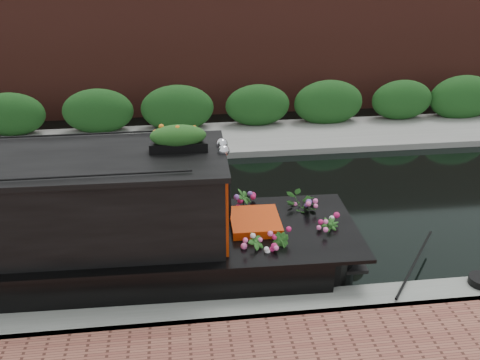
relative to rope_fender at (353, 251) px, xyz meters
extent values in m
plane|color=black|center=(-2.98, 1.93, -0.18)|extent=(80.00, 80.00, 0.00)
cube|color=gray|center=(-2.98, -1.37, -0.18)|extent=(40.00, 0.60, 0.50)
cube|color=gray|center=(-2.98, 6.13, -0.18)|extent=(40.00, 2.40, 0.34)
cube|color=#194417|center=(-2.98, 7.03, -0.18)|extent=(40.00, 1.10, 2.80)
cube|color=#53241C|center=(-2.98, 9.13, -0.18)|extent=(40.00, 1.00, 8.00)
cube|color=#C03307|center=(-2.32, 0.00, 1.30)|extent=(0.10, 1.81, 1.40)
cube|color=black|center=(-3.69, -0.92, 1.38)|extent=(0.93, 0.05, 0.57)
cube|color=#C03307|center=(-1.78, 0.00, 0.55)|extent=(0.85, 0.95, 0.52)
sphere|color=silver|center=(-2.30, -0.14, 2.11)|extent=(0.19, 0.19, 0.19)
sphere|color=silver|center=(-2.30, 0.14, 2.11)|extent=(0.19, 0.19, 0.19)
cube|color=black|center=(-2.99, 0.00, 2.16)|extent=(0.90, 0.26, 0.15)
ellipsoid|color=orange|center=(-2.99, 0.00, 2.36)|extent=(0.99, 0.27, 0.25)
imported|color=#22531B|center=(-1.87, -0.69, 0.59)|extent=(0.38, 0.38, 0.61)
imported|color=#22531B|center=(-1.46, -0.73, 0.58)|extent=(0.41, 0.41, 0.59)
imported|color=#22531B|center=(-0.83, 0.52, 0.61)|extent=(0.69, 0.64, 0.64)
imported|color=#22531B|center=(-0.57, -0.28, 0.56)|extent=(0.42, 0.42, 0.55)
imported|color=#22531B|center=(-1.87, 0.78, 0.62)|extent=(0.37, 0.42, 0.67)
cylinder|color=brown|center=(0.00, 0.00, 0.00)|extent=(0.35, 0.36, 0.35)
camera|label=1|loc=(-3.00, -7.77, 5.20)|focal=40.00mm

